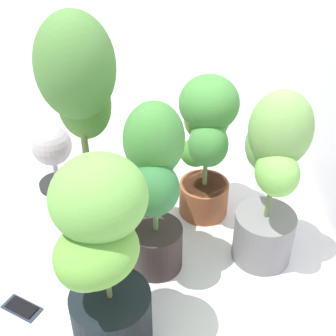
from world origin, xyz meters
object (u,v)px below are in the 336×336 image
at_px(potted_plant_back_center, 272,176).
at_px(floor_fan, 52,150).
at_px(potted_plant_back_left, 206,138).
at_px(potted_plant_center, 152,186).
at_px(potted_plant_front_right, 102,254).
at_px(cell_phone, 22,308).
at_px(potted_plant_front_left, 82,114).

distance_m(potted_plant_back_center, floor_fan, 1.03).
height_order(potted_plant_back_left, floor_fan, potted_plant_back_left).
xyz_separation_m(potted_plant_center, floor_fan, (-0.62, -0.32, -0.19)).
bearing_deg(potted_plant_front_right, cell_phone, -125.61).
bearing_deg(cell_phone, potted_plant_center, -38.16).
relative_size(potted_plant_center, potted_plant_front_left, 0.75).
relative_size(potted_plant_front_left, potted_plant_back_left, 1.45).
bearing_deg(potted_plant_front_left, potted_plant_center, 38.96).
distance_m(potted_plant_back_left, floor_fan, 0.73).
distance_m(potted_plant_back_center, potted_plant_front_right, 0.69).
height_order(potted_plant_back_center, potted_plant_front_right, potted_plant_back_center).
distance_m(potted_plant_back_center, cell_phone, 1.02).
relative_size(potted_plant_back_center, potted_plant_center, 1.03).
bearing_deg(potted_plant_front_right, floor_fan, -173.45).
bearing_deg(potted_plant_center, cell_phone, -81.91).
distance_m(potted_plant_center, potted_plant_front_right, 0.36).
relative_size(potted_plant_back_center, cell_phone, 4.84).
bearing_deg(cell_phone, potted_plant_front_right, -81.86).
relative_size(potted_plant_back_center, floor_fan, 2.23).
xyz_separation_m(potted_plant_front_right, floor_fan, (-0.90, -0.10, -0.20)).
xyz_separation_m(potted_plant_back_left, potted_plant_front_right, (0.55, -0.51, 0.02)).
distance_m(potted_plant_front_left, potted_plant_back_left, 0.53).
relative_size(potted_plant_center, cell_phone, 4.71).
xyz_separation_m(potted_plant_center, potted_plant_front_left, (-0.24, -0.19, 0.18)).
relative_size(cell_phone, floor_fan, 0.46).
height_order(potted_plant_center, floor_fan, potted_plant_center).
relative_size(potted_plant_back_left, floor_fan, 2.00).
bearing_deg(potted_plant_center, potted_plant_front_left, -141.04).
height_order(potted_plant_back_center, potted_plant_back_left, potted_plant_back_center).
height_order(potted_plant_back_left, cell_phone, potted_plant_back_left).
bearing_deg(potted_plant_center, potted_plant_back_left, 132.04).
height_order(potted_plant_center, cell_phone, potted_plant_center).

